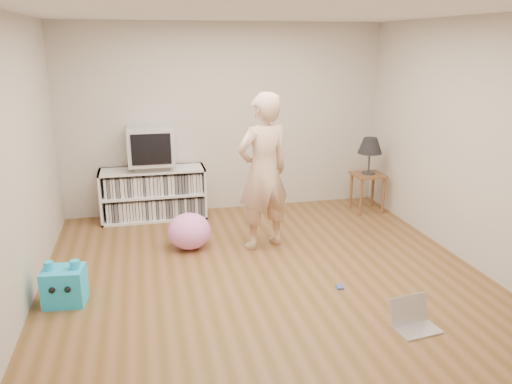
{
  "coord_description": "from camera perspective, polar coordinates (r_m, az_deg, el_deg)",
  "views": [
    {
      "loc": [
        -1.15,
        -4.62,
        2.33
      ],
      "look_at": [
        0.01,
        0.4,
        0.78
      ],
      "focal_mm": 35.0,
      "sensor_mm": 36.0,
      "label": 1
    }
  ],
  "objects": [
    {
      "name": "ceiling",
      "position": [
        4.77,
        1.03,
        19.99
      ],
      "size": [
        4.5,
        4.5,
        0.01
      ],
      "primitive_type": "cube",
      "color": "white",
      "rests_on": "walls"
    },
    {
      "name": "media_unit",
      "position": [
        6.94,
        -11.62,
        -0.16
      ],
      "size": [
        1.4,
        0.45,
        0.7
      ],
      "color": "white",
      "rests_on": "ground"
    },
    {
      "name": "dvd_deck",
      "position": [
        6.83,
        -11.81,
        2.89
      ],
      "size": [
        0.45,
        0.35,
        0.07
      ],
      "primitive_type": "cube",
      "color": "gray",
      "rests_on": "media_unit"
    },
    {
      "name": "table_lamp",
      "position": [
        7.12,
        12.91,
        5.1
      ],
      "size": [
        0.34,
        0.34,
        0.52
      ],
      "color": "#333333",
      "rests_on": "side_table"
    },
    {
      "name": "walls",
      "position": [
        4.87,
        0.95,
        4.54
      ],
      "size": [
        4.52,
        4.52,
        2.6
      ],
      "color": "beige",
      "rests_on": "ground"
    },
    {
      "name": "playing_cards",
      "position": [
        5.09,
        9.55,
        -10.65
      ],
      "size": [
        0.07,
        0.1,
        0.02
      ],
      "primitive_type": "cube",
      "rotation": [
        0.0,
        0.0,
        -0.11
      ],
      "color": "#404CAD",
      "rests_on": "ground"
    },
    {
      "name": "plush_blue",
      "position": [
        5.0,
        -21.07,
        -9.94
      ],
      "size": [
        0.4,
        0.35,
        0.42
      ],
      "rotation": [
        0.0,
        0.0,
        -0.11
      ],
      "color": "#1BB6FF",
      "rests_on": "ground"
    },
    {
      "name": "crt_tv",
      "position": [
        6.76,
        -11.95,
        5.23
      ],
      "size": [
        0.6,
        0.53,
        0.5
      ],
      "color": "#B0B0B5",
      "rests_on": "dvd_deck"
    },
    {
      "name": "ground",
      "position": [
        5.3,
        0.88,
        -9.33
      ],
      "size": [
        4.5,
        4.5,
        0.0
      ],
      "primitive_type": "plane",
      "color": "brown",
      "rests_on": "ground"
    },
    {
      "name": "person",
      "position": [
        5.69,
        0.82,
        2.28
      ],
      "size": [
        0.76,
        0.62,
        1.82
      ],
      "primitive_type": "imported",
      "rotation": [
        0.0,
        0.0,
        3.45
      ],
      "color": "beige",
      "rests_on": "ground"
    },
    {
      "name": "plush_pink",
      "position": [
        5.9,
        -7.62,
        -4.45
      ],
      "size": [
        0.56,
        0.56,
        0.42
      ],
      "primitive_type": "ellipsoid",
      "rotation": [
        0.0,
        0.0,
        -0.13
      ],
      "color": "#FF84D9",
      "rests_on": "ground"
    },
    {
      "name": "side_table",
      "position": [
        7.24,
        12.64,
        1.03
      ],
      "size": [
        0.42,
        0.42,
        0.55
      ],
      "color": "brown",
      "rests_on": "ground"
    },
    {
      "name": "laptop",
      "position": [
        4.58,
        17.48,
        -13.71
      ],
      "size": [
        0.39,
        0.33,
        0.25
      ],
      "rotation": [
        0.0,
        0.0,
        0.12
      ],
      "color": "silver",
      "rests_on": "ground"
    }
  ]
}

